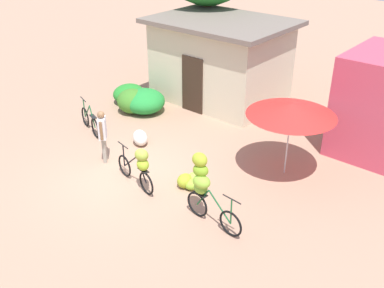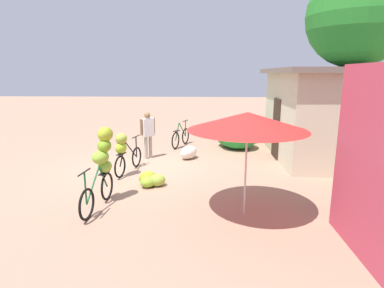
{
  "view_description": "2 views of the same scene",
  "coord_description": "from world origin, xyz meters",
  "views": [
    {
      "loc": [
        7.86,
        -6.81,
        6.51
      ],
      "look_at": [
        0.98,
        1.39,
        0.74
      ],
      "focal_mm": 41.39,
      "sensor_mm": 36.0,
      "label": 1
    },
    {
      "loc": [
        9.22,
        2.03,
        2.82
      ],
      "look_at": [
        0.6,
        1.61,
        0.9
      ],
      "focal_mm": 29.7,
      "sensor_mm": 36.0,
      "label": 2
    }
  ],
  "objects": [
    {
      "name": "hedge_bush_mid",
      "position": [
        -2.76,
        3.22,
        0.42
      ],
      "size": [
        1.48,
        1.44,
        0.83
      ],
      "primitive_type": "ellipsoid",
      "color": "#248D37",
      "rests_on": "ground"
    },
    {
      "name": "bicycle_center_loaded",
      "position": [
        2.69,
        -0.24,
        0.98
      ],
      "size": [
        1.66,
        0.47,
        1.69
      ],
      "color": "black",
      "rests_on": "ground"
    },
    {
      "name": "person_vendor",
      "position": [
        -1.16,
        0.04,
        0.96
      ],
      "size": [
        0.43,
        0.44,
        1.57
      ],
      "color": "gray",
      "rests_on": "ground"
    },
    {
      "name": "market_umbrella",
      "position": [
        3.13,
        2.8,
        1.92
      ],
      "size": [
        2.35,
        2.35,
        2.1
      ],
      "color": "beige",
      "rests_on": "ground"
    },
    {
      "name": "hedge_bush_front_left",
      "position": [
        -3.84,
        3.47,
        0.34
      ],
      "size": [
        1.1,
        1.21,
        0.69
      ],
      "primitive_type": "ellipsoid",
      "color": "#26842A",
      "rests_on": "ground"
    },
    {
      "name": "banana_pile_on_ground",
      "position": [
        1.55,
        0.6,
        0.16
      ],
      "size": [
        0.71,
        0.79,
        0.36
      ],
      "color": "#95A525",
      "rests_on": "ground"
    },
    {
      "name": "produce_sack",
      "position": [
        -1.13,
        1.42,
        0.22
      ],
      "size": [
        0.83,
        0.75,
        0.44
      ],
      "primitive_type": "ellipsoid",
      "rotation": [
        0.0,
        0.0,
        2.56
      ],
      "color": "silver",
      "rests_on": "ground"
    },
    {
      "name": "bicycle_near_pile",
      "position": [
        0.65,
        -0.3,
        0.72
      ],
      "size": [
        1.68,
        0.49,
        1.22
      ],
      "color": "black",
      "rests_on": "ground"
    },
    {
      "name": "hedge_bush_front_right",
      "position": [
        -3.07,
        2.93,
        0.43
      ],
      "size": [
        1.1,
        1.08,
        0.85
      ],
      "primitive_type": "ellipsoid",
      "color": "#3C7C27",
      "rests_on": "ground"
    },
    {
      "name": "bicycle_leftmost",
      "position": [
        -3.01,
        0.99,
        0.36
      ],
      "size": [
        1.53,
        0.58,
        0.97
      ],
      "color": "black",
      "rests_on": "ground"
    },
    {
      "name": "ground_plane",
      "position": [
        0.0,
        0.0,
        0.0
      ],
      "size": [
        60.0,
        60.0,
        0.0
      ],
      "primitive_type": "plane",
      "color": "#A67E64"
    },
    {
      "name": "building_low",
      "position": [
        -1.5,
        5.96,
        1.51
      ],
      "size": [
        4.88,
        3.67,
        2.99
      ],
      "color": "beige",
      "rests_on": "ground"
    }
  ]
}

